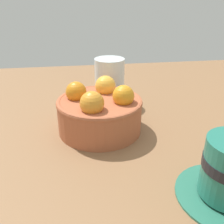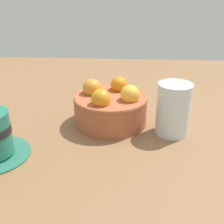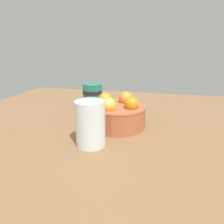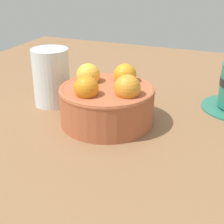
# 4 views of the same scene
# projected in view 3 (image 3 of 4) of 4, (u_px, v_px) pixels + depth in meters

# --- Properties ---
(ground_plane) EXTENTS (1.12, 0.97, 0.04)m
(ground_plane) POSITION_uv_depth(u_px,v_px,m) (118.00, 133.00, 0.60)
(ground_plane) COLOR brown
(terracotta_bowl) EXTENTS (0.16, 0.16, 0.10)m
(terracotta_bowl) POSITION_uv_depth(u_px,v_px,m) (118.00, 113.00, 0.58)
(terracotta_bowl) COLOR #AD5938
(terracotta_bowl) RESTS_ON ground_plane
(coffee_cup) EXTENTS (0.13, 0.13, 0.08)m
(coffee_cup) POSITION_uv_depth(u_px,v_px,m) (93.00, 95.00, 0.80)
(coffee_cup) COLOR #2B6F58
(coffee_cup) RESTS_ON ground_plane
(water_glass) EXTENTS (0.07, 0.07, 0.11)m
(water_glass) POSITION_uv_depth(u_px,v_px,m) (90.00, 124.00, 0.46)
(water_glass) COLOR silver
(water_glass) RESTS_ON ground_plane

